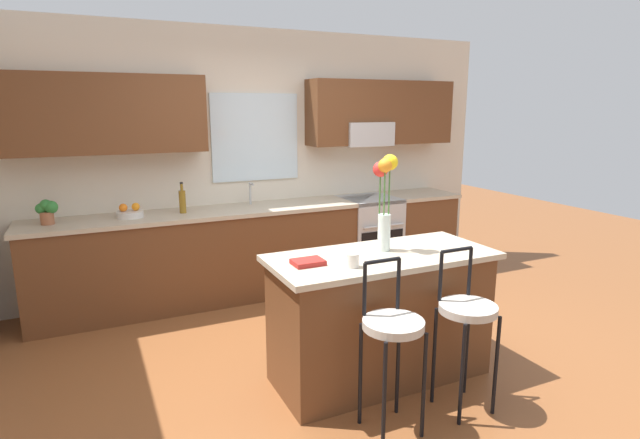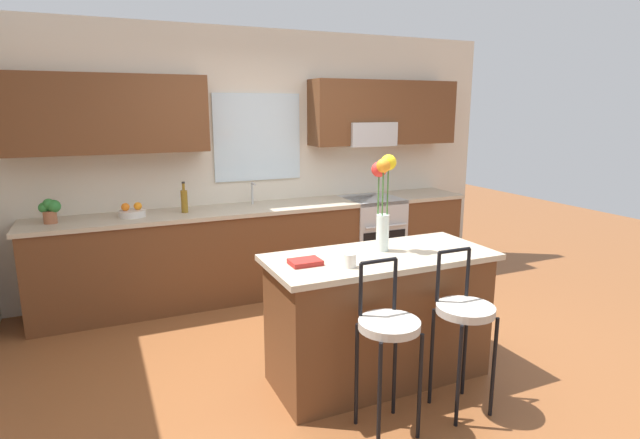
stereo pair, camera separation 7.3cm
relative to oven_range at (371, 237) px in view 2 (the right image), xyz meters
name	(u,v)px [view 2 (the right image)]	position (x,y,z in m)	size (l,w,h in m)	color
ground_plane	(340,361)	(-1.21, -1.68, -0.46)	(14.00, 14.00, 0.00)	brown
back_wall_assembly	(260,146)	(-1.19, 0.31, 1.05)	(5.60, 0.50, 2.70)	beige
counter_run	(269,248)	(-1.21, 0.02, 0.01)	(4.56, 0.64, 0.92)	brown
sink_faucet	(253,191)	(-1.33, 0.17, 0.60)	(0.02, 0.13, 0.23)	#B7BABC
oven_range	(371,237)	(0.00, 0.00, 0.00)	(0.60, 0.64, 0.92)	#B7BABC
kitchen_island	(379,316)	(-1.06, -1.98, 0.00)	(1.58, 0.70, 0.92)	brown
bar_stool_near	(388,332)	(-1.34, -2.54, 0.18)	(0.36, 0.36, 1.04)	black
bar_stool_middle	(464,317)	(-0.79, -2.54, 0.18)	(0.36, 0.36, 1.04)	black
flower_vase	(383,192)	(-1.01, -1.90, 0.88)	(0.16, 0.16, 0.68)	silver
mug_ceramic	(350,261)	(-1.39, -2.15, 0.51)	(0.08, 0.08, 0.09)	silver
cookbook	(305,262)	(-1.62, -1.98, 0.48)	(0.20, 0.15, 0.03)	maroon
fruit_bowl_oranges	(132,212)	(-2.53, 0.02, 0.50)	(0.24, 0.24, 0.13)	silver
bottle_olive_oil	(184,200)	(-2.05, 0.02, 0.58)	(0.06, 0.06, 0.30)	olive
potted_plant_small	(50,209)	(-3.19, 0.02, 0.58)	(0.18, 0.12, 0.22)	#9E5B3D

